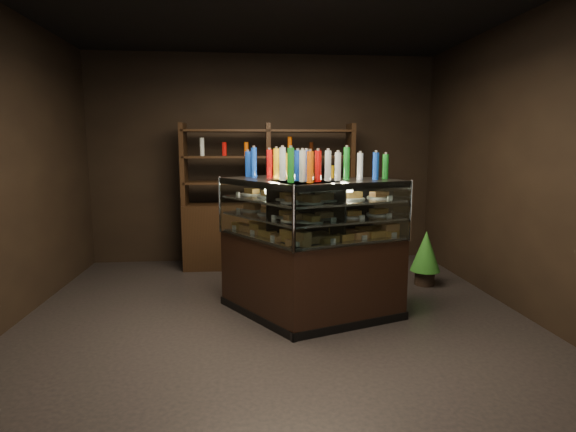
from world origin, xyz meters
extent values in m
plane|color=black|center=(0.00, 0.00, 0.00)|extent=(5.00, 5.00, 0.00)
cube|color=black|center=(0.00, 2.50, 1.50)|extent=(5.00, 0.02, 3.00)
cube|color=black|center=(0.00, -2.50, 1.50)|extent=(5.00, 0.02, 3.00)
cube|color=black|center=(2.50, 0.00, 1.50)|extent=(0.02, 5.00, 3.00)
cube|color=black|center=(0.60, 0.02, 0.40)|extent=(1.36, 0.98, 0.80)
cube|color=black|center=(0.60, 0.02, 0.04)|extent=(1.40, 1.01, 0.08)
cube|color=black|center=(0.60, 0.02, 1.34)|extent=(1.36, 0.98, 0.06)
cube|color=silver|center=(0.60, 0.02, 0.81)|extent=(1.30, 0.92, 0.02)
cube|color=silver|center=(0.60, 0.02, 1.00)|extent=(1.30, 0.92, 0.02)
cube|color=silver|center=(0.60, 0.02, 1.17)|extent=(1.30, 0.92, 0.02)
cube|color=white|center=(0.70, -0.28, 1.09)|extent=(1.16, 0.41, 0.57)
cylinder|color=silver|center=(1.28, -0.07, 1.09)|extent=(0.03, 0.03, 0.59)
cylinder|color=silver|center=(0.12, -0.47, 1.09)|extent=(0.03, 0.03, 0.59)
cube|color=black|center=(0.04, 0.22, 0.40)|extent=(1.18, 1.37, 0.80)
cube|color=black|center=(0.04, 0.22, 0.04)|extent=(1.22, 1.41, 0.08)
cube|color=black|center=(0.04, 0.22, 1.34)|extent=(1.18, 1.37, 0.06)
cube|color=silver|center=(0.04, 0.22, 0.81)|extent=(1.11, 1.30, 0.02)
cube|color=silver|center=(0.04, 0.22, 1.00)|extent=(1.11, 1.30, 0.02)
cube|color=silver|center=(0.04, 0.22, 1.17)|extent=(1.11, 1.30, 0.02)
cube|color=white|center=(-0.22, 0.04, 1.09)|extent=(0.67, 1.04, 0.57)
cylinder|color=silver|center=(0.12, -0.47, 1.09)|extent=(0.03, 0.03, 0.59)
cylinder|color=silver|center=(-0.55, 0.57, 1.09)|extent=(0.03, 0.03, 0.59)
cube|color=gold|center=(0.12, -0.17, 0.85)|extent=(0.20, 0.14, 0.06)
cube|color=gold|center=(0.28, -0.12, 0.85)|extent=(0.20, 0.14, 0.06)
cube|color=gold|center=(0.45, -0.06, 0.85)|extent=(0.20, 0.14, 0.06)
cube|color=gold|center=(0.61, -0.01, 0.85)|extent=(0.20, 0.14, 0.06)
cube|color=gold|center=(0.77, 0.05, 0.85)|extent=(0.20, 0.14, 0.06)
cube|color=gold|center=(0.93, 0.11, 0.85)|extent=(0.20, 0.14, 0.06)
cube|color=gold|center=(1.10, 0.16, 0.85)|extent=(0.20, 0.14, 0.06)
cylinder|color=white|center=(0.16, -0.13, 1.02)|extent=(0.24, 0.24, 0.02)
cube|color=gold|center=(0.16, -0.13, 1.06)|extent=(0.19, 0.13, 0.05)
cylinder|color=white|center=(0.45, -0.03, 1.02)|extent=(0.24, 0.24, 0.02)
cube|color=gold|center=(0.45, -0.03, 1.06)|extent=(0.19, 0.13, 0.05)
cylinder|color=white|center=(0.75, 0.07, 1.02)|extent=(0.24, 0.24, 0.02)
cube|color=gold|center=(0.75, 0.07, 1.06)|extent=(0.19, 0.13, 0.05)
cylinder|color=white|center=(1.04, 0.18, 1.02)|extent=(0.24, 0.24, 0.02)
cube|color=gold|center=(1.04, 0.18, 1.06)|extent=(0.19, 0.13, 0.05)
cylinder|color=white|center=(0.16, -0.13, 1.19)|extent=(0.24, 0.24, 0.02)
cube|color=gold|center=(0.16, -0.13, 1.23)|extent=(0.19, 0.13, 0.05)
cylinder|color=white|center=(0.45, -0.03, 1.19)|extent=(0.24, 0.24, 0.02)
cube|color=gold|center=(0.45, -0.03, 1.23)|extent=(0.19, 0.13, 0.05)
cylinder|color=white|center=(0.75, 0.07, 1.19)|extent=(0.24, 0.24, 0.02)
cube|color=gold|center=(0.75, 0.07, 1.23)|extent=(0.19, 0.13, 0.05)
cylinder|color=white|center=(1.04, 0.18, 1.19)|extent=(0.24, 0.24, 0.02)
cube|color=gold|center=(1.04, 0.18, 1.23)|extent=(0.19, 0.13, 0.05)
cube|color=gold|center=(-0.26, 0.63, 0.85)|extent=(0.17, 0.20, 0.06)
cube|color=gold|center=(-0.17, 0.49, 0.85)|extent=(0.17, 0.20, 0.06)
cube|color=gold|center=(-0.08, 0.34, 0.85)|extent=(0.17, 0.20, 0.06)
cube|color=gold|center=(0.02, 0.20, 0.85)|extent=(0.17, 0.20, 0.06)
cube|color=gold|center=(0.11, 0.05, 0.85)|extent=(0.17, 0.20, 0.06)
cube|color=gold|center=(0.20, -0.09, 0.85)|extent=(0.17, 0.20, 0.06)
cube|color=gold|center=(0.30, -0.24, 0.85)|extent=(0.17, 0.20, 0.06)
cylinder|color=white|center=(-0.21, 0.61, 1.02)|extent=(0.24, 0.24, 0.02)
cube|color=gold|center=(-0.21, 0.61, 1.06)|extent=(0.16, 0.19, 0.05)
cylinder|color=white|center=(-0.04, 0.35, 1.02)|extent=(0.24, 0.24, 0.02)
cube|color=gold|center=(-0.04, 0.35, 1.06)|extent=(0.16, 0.19, 0.05)
cylinder|color=white|center=(0.13, 0.08, 1.02)|extent=(0.24, 0.24, 0.02)
cube|color=gold|center=(0.13, 0.08, 1.06)|extent=(0.16, 0.19, 0.05)
cylinder|color=white|center=(0.30, -0.18, 1.02)|extent=(0.24, 0.24, 0.02)
cube|color=gold|center=(0.30, -0.18, 1.06)|extent=(0.16, 0.19, 0.05)
cylinder|color=white|center=(-0.21, 0.61, 1.19)|extent=(0.24, 0.24, 0.02)
cube|color=gold|center=(-0.21, 0.61, 1.23)|extent=(0.16, 0.19, 0.05)
cylinder|color=white|center=(-0.04, 0.35, 1.19)|extent=(0.24, 0.24, 0.02)
cube|color=gold|center=(-0.04, 0.35, 1.23)|extent=(0.16, 0.19, 0.05)
cylinder|color=white|center=(0.13, 0.08, 1.19)|extent=(0.24, 0.24, 0.02)
cube|color=gold|center=(0.13, 0.08, 1.23)|extent=(0.16, 0.19, 0.05)
cylinder|color=white|center=(0.30, -0.18, 1.19)|extent=(0.24, 0.24, 0.02)
cube|color=gold|center=(0.30, -0.18, 1.23)|extent=(0.16, 0.19, 0.05)
cylinder|color=#0F38B2|center=(0.11, -0.15, 1.51)|extent=(0.06, 0.06, 0.28)
cylinder|color=silver|center=(0.11, -0.15, 1.66)|extent=(0.03, 0.03, 0.02)
cylinder|color=yellow|center=(0.23, -0.10, 1.51)|extent=(0.06, 0.06, 0.28)
cylinder|color=silver|center=(0.23, -0.10, 1.66)|extent=(0.03, 0.03, 0.02)
cylinder|color=#D8590A|center=(0.35, -0.06, 1.51)|extent=(0.06, 0.06, 0.28)
cylinder|color=silver|center=(0.35, -0.06, 1.66)|extent=(0.03, 0.03, 0.02)
cylinder|color=black|center=(0.48, -0.02, 1.51)|extent=(0.06, 0.06, 0.28)
cylinder|color=silver|center=(0.48, -0.02, 1.66)|extent=(0.03, 0.03, 0.02)
cylinder|color=#147223|center=(0.60, 0.02, 1.51)|extent=(0.06, 0.06, 0.28)
cylinder|color=silver|center=(0.60, 0.02, 1.66)|extent=(0.03, 0.03, 0.02)
cylinder|color=#B20C0A|center=(0.72, 0.07, 1.51)|extent=(0.06, 0.06, 0.28)
cylinder|color=silver|center=(0.72, 0.07, 1.66)|extent=(0.03, 0.03, 0.02)
cylinder|color=silver|center=(0.84, 0.11, 1.51)|extent=(0.06, 0.06, 0.28)
cylinder|color=silver|center=(0.84, 0.11, 1.66)|extent=(0.03, 0.03, 0.02)
cylinder|color=#0F38B2|center=(0.96, 0.15, 1.51)|extent=(0.06, 0.06, 0.28)
cylinder|color=silver|center=(0.96, 0.15, 1.66)|extent=(0.03, 0.03, 0.02)
cylinder|color=yellow|center=(1.09, 0.19, 1.51)|extent=(0.06, 0.06, 0.28)
cylinder|color=silver|center=(1.09, 0.19, 1.66)|extent=(0.03, 0.03, 0.02)
cylinder|color=#0F38B2|center=(-0.24, 0.65, 1.51)|extent=(0.06, 0.06, 0.28)
cylinder|color=silver|center=(-0.24, 0.65, 1.66)|extent=(0.03, 0.03, 0.02)
cylinder|color=yellow|center=(-0.17, 0.54, 1.51)|extent=(0.06, 0.06, 0.28)
cylinder|color=silver|center=(-0.17, 0.54, 1.66)|extent=(0.03, 0.03, 0.02)
cylinder|color=#D8590A|center=(-0.10, 0.43, 1.51)|extent=(0.06, 0.06, 0.28)
cylinder|color=silver|center=(-0.10, 0.43, 1.66)|extent=(0.03, 0.03, 0.02)
cylinder|color=black|center=(-0.03, 0.32, 1.51)|extent=(0.06, 0.06, 0.28)
cylinder|color=silver|center=(-0.03, 0.32, 1.66)|extent=(0.03, 0.03, 0.02)
cylinder|color=#147223|center=(0.04, 0.22, 1.51)|extent=(0.06, 0.06, 0.28)
cylinder|color=silver|center=(0.04, 0.22, 1.66)|extent=(0.03, 0.03, 0.02)
cylinder|color=#B20C0A|center=(0.11, 0.11, 1.51)|extent=(0.06, 0.06, 0.28)
cylinder|color=silver|center=(0.11, 0.11, 1.66)|extent=(0.03, 0.03, 0.02)
cylinder|color=silver|center=(0.18, 0.00, 1.51)|extent=(0.06, 0.06, 0.28)
cylinder|color=silver|center=(0.18, 0.00, 1.66)|extent=(0.03, 0.03, 0.02)
cylinder|color=#0F38B2|center=(0.25, -0.11, 1.51)|extent=(0.06, 0.06, 0.28)
cylinder|color=silver|center=(0.25, -0.11, 1.66)|extent=(0.03, 0.03, 0.02)
cylinder|color=yellow|center=(0.32, -0.22, 1.51)|extent=(0.06, 0.06, 0.28)
cylinder|color=silver|center=(0.32, -0.22, 1.66)|extent=(0.03, 0.03, 0.02)
cylinder|color=black|center=(1.91, 1.01, 0.09)|extent=(0.24, 0.24, 0.18)
cone|color=#1C5E1A|center=(1.91, 1.01, 0.43)|extent=(0.36, 0.36, 0.50)
cone|color=#1C5E1A|center=(1.91, 1.01, 0.59)|extent=(0.28, 0.28, 0.35)
cube|color=black|center=(0.04, 2.05, 0.45)|extent=(2.36, 0.46, 0.90)
cube|color=black|center=(-1.11, 2.07, 1.45)|extent=(0.07, 0.38, 1.10)
cube|color=black|center=(0.04, 2.05, 1.45)|extent=(0.07, 0.38, 1.10)
cube|color=black|center=(1.18, 2.03, 1.45)|extent=(0.07, 0.38, 1.10)
cube|color=black|center=(0.04, 2.05, 1.20)|extent=(2.31, 0.41, 0.03)
cube|color=black|center=(0.04, 2.05, 1.55)|extent=(2.31, 0.41, 0.03)
cube|color=black|center=(0.04, 2.05, 1.90)|extent=(2.31, 0.41, 0.03)
cylinder|color=#0F38B2|center=(-0.85, 2.06, 1.32)|extent=(0.06, 0.06, 0.22)
cylinder|color=yellow|center=(-0.56, 2.06, 1.32)|extent=(0.06, 0.06, 0.22)
cylinder|color=#D8590A|center=(-0.26, 2.05, 1.32)|extent=(0.06, 0.06, 0.22)
cylinder|color=black|center=(0.04, 2.05, 1.32)|extent=(0.06, 0.06, 0.22)
cylinder|color=#147223|center=(0.34, 2.05, 1.32)|extent=(0.06, 0.06, 0.22)
cylinder|color=#B20C0A|center=(0.63, 2.04, 1.32)|extent=(0.06, 0.06, 0.22)
cylinder|color=silver|center=(0.93, 2.04, 1.32)|extent=(0.06, 0.06, 0.22)
camera|label=1|loc=(-0.29, -4.15, 1.69)|focal=28.00mm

